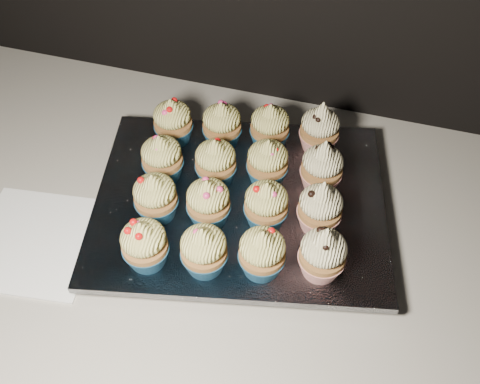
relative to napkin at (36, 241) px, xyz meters
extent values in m
cube|color=black|center=(0.31, 0.12, -0.47)|extent=(2.40, 0.60, 0.86)
cube|color=beige|center=(0.31, 0.12, -0.02)|extent=(2.44, 0.64, 0.04)
cube|color=white|center=(0.00, 0.00, 0.00)|extent=(0.20, 0.20, 0.00)
cube|color=black|center=(0.28, 0.14, 0.01)|extent=(0.45, 0.38, 0.02)
cube|color=silver|center=(0.28, 0.14, 0.03)|extent=(0.49, 0.42, 0.01)
cone|color=#1A517A|center=(0.18, 0.00, 0.05)|extent=(0.06, 0.06, 0.03)
ellipsoid|color=#EEE278|center=(0.18, 0.00, 0.09)|extent=(0.06, 0.06, 0.04)
cone|color=#EEE278|center=(0.18, 0.00, 0.11)|extent=(0.03, 0.03, 0.02)
cone|color=#1A517A|center=(0.26, 0.01, 0.05)|extent=(0.06, 0.06, 0.03)
ellipsoid|color=#EEE278|center=(0.26, 0.01, 0.09)|extent=(0.06, 0.06, 0.04)
cone|color=#EEE278|center=(0.26, 0.01, 0.11)|extent=(0.03, 0.03, 0.02)
cone|color=#1A517A|center=(0.34, 0.03, 0.05)|extent=(0.06, 0.06, 0.03)
ellipsoid|color=#EEE278|center=(0.34, 0.03, 0.09)|extent=(0.06, 0.06, 0.04)
cone|color=#EEE278|center=(0.34, 0.03, 0.11)|extent=(0.03, 0.03, 0.02)
cone|color=#AA1F17|center=(0.41, 0.05, 0.05)|extent=(0.06, 0.06, 0.03)
ellipsoid|color=#FFEFB3|center=(0.41, 0.05, 0.09)|extent=(0.06, 0.06, 0.04)
cone|color=#FFEFB3|center=(0.41, 0.05, 0.11)|extent=(0.03, 0.03, 0.03)
cone|color=#1A517A|center=(0.17, 0.08, 0.05)|extent=(0.06, 0.06, 0.03)
ellipsoid|color=#EEE278|center=(0.17, 0.08, 0.09)|extent=(0.06, 0.06, 0.04)
cone|color=#EEE278|center=(0.17, 0.08, 0.11)|extent=(0.03, 0.03, 0.02)
cone|color=#1A517A|center=(0.24, 0.09, 0.05)|extent=(0.06, 0.06, 0.03)
ellipsoid|color=#EEE278|center=(0.24, 0.09, 0.09)|extent=(0.06, 0.06, 0.04)
cone|color=#EEE278|center=(0.24, 0.09, 0.11)|extent=(0.03, 0.03, 0.02)
cone|color=#1A517A|center=(0.32, 0.11, 0.05)|extent=(0.06, 0.06, 0.03)
ellipsoid|color=#EEE278|center=(0.32, 0.11, 0.09)|extent=(0.06, 0.06, 0.04)
cone|color=#EEE278|center=(0.32, 0.11, 0.11)|extent=(0.03, 0.03, 0.02)
cone|color=#AA1F17|center=(0.40, 0.12, 0.05)|extent=(0.06, 0.06, 0.03)
ellipsoid|color=#FFEFB3|center=(0.40, 0.12, 0.09)|extent=(0.06, 0.06, 0.04)
cone|color=#FFEFB3|center=(0.40, 0.12, 0.11)|extent=(0.03, 0.03, 0.03)
cone|color=#1A517A|center=(0.15, 0.15, 0.05)|extent=(0.06, 0.06, 0.03)
ellipsoid|color=#EEE278|center=(0.15, 0.15, 0.09)|extent=(0.06, 0.06, 0.04)
cone|color=#EEE278|center=(0.15, 0.15, 0.11)|extent=(0.03, 0.03, 0.02)
cone|color=#1A517A|center=(0.23, 0.16, 0.05)|extent=(0.06, 0.06, 0.03)
ellipsoid|color=#EEE278|center=(0.23, 0.16, 0.09)|extent=(0.06, 0.06, 0.04)
cone|color=#EEE278|center=(0.23, 0.16, 0.11)|extent=(0.03, 0.03, 0.02)
cone|color=#1A517A|center=(0.30, 0.19, 0.05)|extent=(0.06, 0.06, 0.03)
ellipsoid|color=#EEE278|center=(0.30, 0.19, 0.09)|extent=(0.06, 0.06, 0.04)
cone|color=#EEE278|center=(0.30, 0.19, 0.11)|extent=(0.03, 0.03, 0.02)
cone|color=#AA1F17|center=(0.38, 0.20, 0.05)|extent=(0.06, 0.06, 0.03)
ellipsoid|color=#FFEFB3|center=(0.38, 0.20, 0.09)|extent=(0.06, 0.06, 0.04)
cone|color=#FFEFB3|center=(0.38, 0.20, 0.11)|extent=(0.03, 0.03, 0.03)
cone|color=#1A517A|center=(0.14, 0.23, 0.05)|extent=(0.06, 0.06, 0.03)
ellipsoid|color=#EEE278|center=(0.14, 0.23, 0.09)|extent=(0.06, 0.06, 0.04)
cone|color=#EEE278|center=(0.14, 0.23, 0.11)|extent=(0.03, 0.03, 0.02)
cone|color=#1A517A|center=(0.21, 0.24, 0.05)|extent=(0.06, 0.06, 0.03)
ellipsoid|color=#EEE278|center=(0.21, 0.24, 0.09)|extent=(0.06, 0.06, 0.04)
cone|color=#EEE278|center=(0.21, 0.24, 0.11)|extent=(0.03, 0.03, 0.02)
cone|color=#1A517A|center=(0.29, 0.26, 0.05)|extent=(0.06, 0.06, 0.03)
ellipsoid|color=#EEE278|center=(0.29, 0.26, 0.09)|extent=(0.06, 0.06, 0.04)
cone|color=#EEE278|center=(0.29, 0.26, 0.11)|extent=(0.03, 0.03, 0.02)
cone|color=#AA1F17|center=(0.37, 0.28, 0.05)|extent=(0.06, 0.06, 0.03)
ellipsoid|color=#FFEFB3|center=(0.37, 0.28, 0.09)|extent=(0.06, 0.06, 0.04)
cone|color=#FFEFB3|center=(0.37, 0.28, 0.11)|extent=(0.03, 0.03, 0.03)
camera|label=1|loc=(0.41, -0.35, 0.65)|focal=40.00mm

